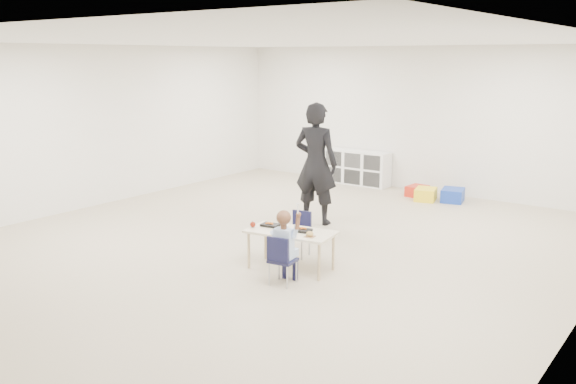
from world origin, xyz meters
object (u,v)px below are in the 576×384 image
Objects in this scene: chair_near at (283,259)px; adult at (316,164)px; cubby_shelf at (357,167)px; child at (283,245)px; table at (291,250)px.

adult reaches higher than chair_near.
chair_near is 0.43× the size of cubby_shelf.
chair_near is 0.63× the size of child.
child is at bearing -68.12° from cubby_shelf.
adult reaches higher than cubby_shelf.
cubby_shelf reaches higher than table.
chair_near is 0.17m from child.
cubby_shelf is 0.73× the size of adult.
child is at bearing -73.01° from table.
adult is at bearing 107.02° from child.
chair_near is at bearing 0.00° from child.
chair_near is at bearing -73.01° from table.
cubby_shelf is (-2.20, 5.48, -0.12)m from child.
table is 2.32m from adult.
adult is (-1.20, 2.45, 0.49)m from child.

